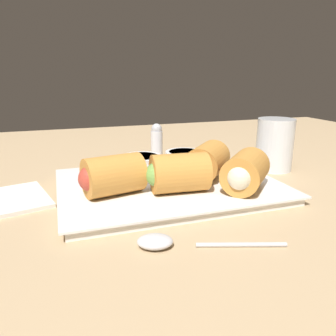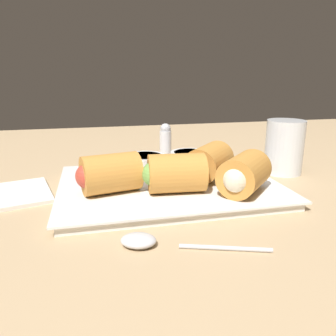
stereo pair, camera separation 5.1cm
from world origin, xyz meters
TOP-DOWN VIEW (x-y plane):
  - table_surface at (0.00, 0.00)cm, footprint 180.00×140.00cm
  - serving_plate at (2.53, 1.01)cm, footprint 34.16×25.97cm
  - roll_front_left at (-7.11, -1.85)cm, footprint 9.56×7.26cm
  - roll_front_right at (9.09, 0.66)cm, footprint 9.70×9.85cm
  - roll_back_left at (2.18, -3.74)cm, footprint 9.35×6.38cm
  - roll_back_right at (11.87, -6.52)cm, footprint 9.78×9.79cm
  - dipping_bowl_near at (-0.25, 8.17)cm, footprint 7.22×7.22cm
  - dipping_bowl_far at (8.49, 8.80)cm, footprint 7.22×7.22cm
  - spoon at (-3.47, -16.04)cm, footprint 16.11×6.82cm
  - drinking_glass at (26.07, 5.86)cm, footprint 7.02×7.02cm
  - salt_shaker at (6.17, 19.17)cm, footprint 2.52×2.52cm

SIDE VIEW (x-z plane):
  - table_surface at x=0.00cm, z-range 0.00..2.00cm
  - spoon at x=-3.47cm, z-range 1.94..3.31cm
  - serving_plate at x=2.53cm, z-range 2.01..3.51cm
  - dipping_bowl_near at x=-0.25cm, z-range 3.62..6.42cm
  - dipping_bowl_far at x=8.49cm, z-range 3.62..6.42cm
  - salt_shaker at x=6.17cm, z-range 2.03..10.20cm
  - roll_front_left at x=-7.11cm, z-range 3.50..9.21cm
  - roll_front_right at x=9.09cm, z-range 3.50..9.21cm
  - roll_back_left at x=2.18cm, z-range 3.50..9.21cm
  - roll_back_right at x=11.87cm, z-range 3.50..9.21cm
  - drinking_glass at x=26.07cm, z-range 2.00..12.02cm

